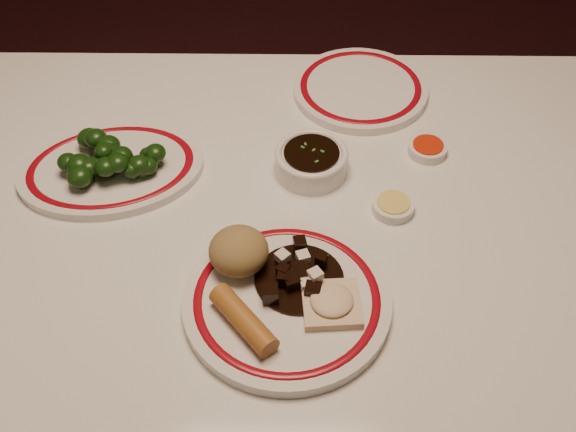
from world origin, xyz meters
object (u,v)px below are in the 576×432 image
at_px(dining_table, 268,267).
at_px(broccoli_pile, 110,159).
at_px(broccoli_plate, 111,169).
at_px(spring_roll, 244,320).
at_px(fried_wonton, 332,302).
at_px(soy_bowl, 311,162).
at_px(stirfry_heap, 298,277).
at_px(main_plate, 287,301).
at_px(rice_mound, 239,251).

distance_m(dining_table, broccoli_pile, 0.30).
relative_size(dining_table, broccoli_plate, 3.60).
distance_m(broccoli_plate, broccoli_pile, 0.03).
xyz_separation_m(spring_roll, broccoli_plate, (-0.23, 0.31, -0.02)).
bearing_deg(fried_wonton, dining_table, 120.20).
bearing_deg(fried_wonton, soy_bowl, 94.81).
bearing_deg(soy_bowl, broccoli_pile, -177.10).
height_order(stirfry_heap, broccoli_plate, stirfry_heap).
bearing_deg(spring_roll, broccoli_pile, 88.14).
bearing_deg(main_plate, fried_wonton, -13.40).
bearing_deg(stirfry_heap, fried_wonton, -43.33).
bearing_deg(soy_bowl, stirfry_heap, -95.12).
relative_size(broccoli_plate, soy_bowl, 2.93).
bearing_deg(broccoli_plate, dining_table, -24.83).
xyz_separation_m(rice_mound, soy_bowl, (0.10, 0.21, -0.03)).
xyz_separation_m(main_plate, fried_wonton, (0.06, -0.01, 0.02)).
height_order(main_plate, fried_wonton, fried_wonton).
bearing_deg(stirfry_heap, dining_table, 112.08).
bearing_deg(broccoli_plate, spring_roll, -53.23).
height_order(main_plate, stirfry_heap, stirfry_heap).
height_order(main_plate, broccoli_plate, main_plate).
distance_m(fried_wonton, stirfry_heap, 0.06).
xyz_separation_m(dining_table, main_plate, (0.03, -0.14, 0.10)).
xyz_separation_m(spring_roll, fried_wonton, (0.11, 0.03, -0.01)).
relative_size(stirfry_heap, soy_bowl, 1.07).
bearing_deg(fried_wonton, broccoli_plate, 141.40).
xyz_separation_m(main_plate, stirfry_heap, (0.01, 0.03, 0.02)).
bearing_deg(soy_bowl, rice_mound, -115.85).
bearing_deg(spring_roll, fried_wonton, -22.74).
relative_size(spring_roll, broccoli_pile, 0.68).
bearing_deg(main_plate, broccoli_plate, 137.56).
distance_m(spring_roll, broccoli_pile, 0.37).
distance_m(main_plate, soy_bowl, 0.27).
xyz_separation_m(dining_table, broccoli_pile, (-0.25, 0.11, 0.13)).
relative_size(spring_roll, fried_wonton, 1.39).
distance_m(main_plate, broccoli_pile, 0.37).
xyz_separation_m(fried_wonton, stirfry_heap, (-0.04, 0.04, -0.00)).
relative_size(main_plate, broccoli_plate, 1.08).
height_order(broccoli_plate, soy_bowl, soy_bowl).
xyz_separation_m(fried_wonton, broccoli_plate, (-0.34, 0.27, -0.02)).
bearing_deg(soy_bowl, broccoli_plate, -178.81).
bearing_deg(spring_roll, dining_table, 44.52).
distance_m(stirfry_heap, broccoli_plate, 0.38).
xyz_separation_m(dining_table, fried_wonton, (0.09, -0.16, 0.12)).
bearing_deg(main_plate, rice_mound, 139.71).
xyz_separation_m(broccoli_pile, soy_bowl, (0.31, 0.02, -0.02)).
bearing_deg(dining_table, fried_wonton, -59.80).
height_order(fried_wonton, soy_bowl, soy_bowl).
relative_size(main_plate, soy_bowl, 3.16).
relative_size(main_plate, fried_wonton, 4.44).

